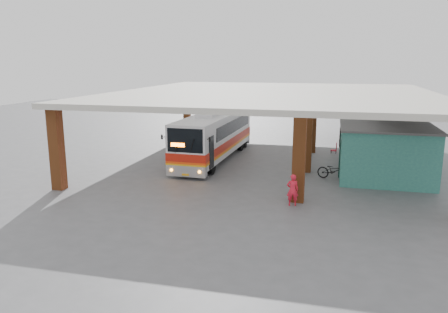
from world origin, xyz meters
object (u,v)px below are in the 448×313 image
coach_bus (215,136)px  pedestrian (293,190)px  red_chair (335,148)px  motorcycle (334,171)px

coach_bus → pedestrian: bearing=-52.8°
pedestrian → red_chair: pedestrian is taller
motorcycle → red_chair: 7.43m
coach_bus → pedestrian: 10.70m
pedestrian → coach_bus: bearing=-66.4°
coach_bus → motorcycle: size_ratio=5.81×
coach_bus → red_chair: bearing=27.8°
motorcycle → red_chair: bearing=17.3°
coach_bus → red_chair: 9.13m
coach_bus → pedestrian: (6.19, -8.68, -0.90)m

